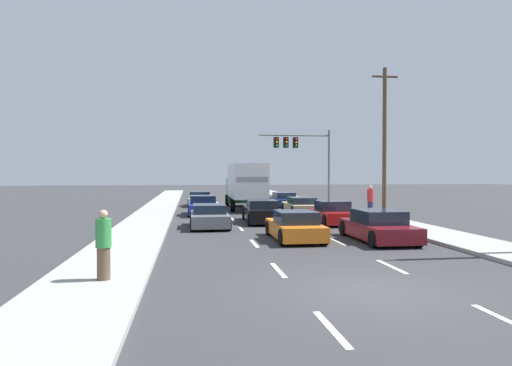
{
  "coord_description": "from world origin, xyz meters",
  "views": [
    {
      "loc": [
        -4.17,
        -10.31,
        2.77
      ],
      "look_at": [
        -0.35,
        16.61,
        2.17
      ],
      "focal_mm": 32.53,
      "sensor_mm": 36.0,
      "label": 1
    }
  ],
  "objects_px": {
    "box_truck": "(245,183)",
    "car_orange": "(295,227)",
    "car_blue": "(203,206)",
    "utility_pole_mid": "(384,139)",
    "car_silver": "(200,199)",
    "car_black": "(262,212)",
    "car_red": "(332,214)",
    "car_tan": "(301,206)",
    "pedestrian_mid_block": "(370,200)",
    "car_gray": "(209,217)",
    "pedestrian_near_corner": "(103,245)",
    "car_maroon": "(378,227)",
    "traffic_signal_mast": "(297,148)",
    "car_navy": "(284,200)"
  },
  "relations": [
    {
      "from": "car_orange",
      "to": "traffic_signal_mast",
      "type": "bearing_deg",
      "value": 76.57
    },
    {
      "from": "car_tan",
      "to": "car_red",
      "type": "distance_m",
      "value": 6.33
    },
    {
      "from": "car_blue",
      "to": "box_truck",
      "type": "relative_size",
      "value": 0.48
    },
    {
      "from": "car_tan",
      "to": "car_gray",
      "type": "bearing_deg",
      "value": -132.68
    },
    {
      "from": "box_truck",
      "to": "car_tan",
      "type": "relative_size",
      "value": 1.98
    },
    {
      "from": "traffic_signal_mast",
      "to": "utility_pole_mid",
      "type": "relative_size",
      "value": 0.68
    },
    {
      "from": "traffic_signal_mast",
      "to": "utility_pole_mid",
      "type": "distance_m",
      "value": 11.72
    },
    {
      "from": "utility_pole_mid",
      "to": "pedestrian_near_corner",
      "type": "distance_m",
      "value": 24.27
    },
    {
      "from": "car_red",
      "to": "car_orange",
      "type": "bearing_deg",
      "value": -121.1
    },
    {
      "from": "car_blue",
      "to": "utility_pole_mid",
      "type": "relative_size",
      "value": 0.44
    },
    {
      "from": "car_blue",
      "to": "car_red",
      "type": "distance_m",
      "value": 9.31
    },
    {
      "from": "car_gray",
      "to": "car_maroon",
      "type": "bearing_deg",
      "value": -40.21
    },
    {
      "from": "car_gray",
      "to": "car_black",
      "type": "distance_m",
      "value": 3.59
    },
    {
      "from": "pedestrian_near_corner",
      "to": "utility_pole_mid",
      "type": "bearing_deg",
      "value": 50.3
    },
    {
      "from": "car_maroon",
      "to": "box_truck",
      "type": "bearing_deg",
      "value": 101.38
    },
    {
      "from": "car_maroon",
      "to": "pedestrian_near_corner",
      "type": "xyz_separation_m",
      "value": [
        -9.68,
        -6.18,
        0.42
      ]
    },
    {
      "from": "car_gray",
      "to": "car_maroon",
      "type": "relative_size",
      "value": 0.9
    },
    {
      "from": "car_blue",
      "to": "car_orange",
      "type": "distance_m",
      "value": 12.39
    },
    {
      "from": "traffic_signal_mast",
      "to": "box_truck",
      "type": "bearing_deg",
      "value": -130.98
    },
    {
      "from": "car_red",
      "to": "car_blue",
      "type": "bearing_deg",
      "value": 137.02
    },
    {
      "from": "car_silver",
      "to": "utility_pole_mid",
      "type": "bearing_deg",
      "value": -34.66
    },
    {
      "from": "car_black",
      "to": "utility_pole_mid",
      "type": "bearing_deg",
      "value": 26.78
    },
    {
      "from": "box_truck",
      "to": "car_maroon",
      "type": "bearing_deg",
      "value": -78.62
    },
    {
      "from": "car_blue",
      "to": "car_black",
      "type": "bearing_deg",
      "value": -58.14
    },
    {
      "from": "car_tan",
      "to": "pedestrian_mid_block",
      "type": "xyz_separation_m",
      "value": [
        3.49,
        -3.51,
        0.56
      ]
    },
    {
      "from": "box_truck",
      "to": "pedestrian_near_corner",
      "type": "distance_m",
      "value": 24.05
    },
    {
      "from": "car_black",
      "to": "car_tan",
      "type": "bearing_deg",
      "value": 55.37
    },
    {
      "from": "car_silver",
      "to": "car_tan",
      "type": "bearing_deg",
      "value": -51.05
    },
    {
      "from": "car_red",
      "to": "car_navy",
      "type": "bearing_deg",
      "value": 90.07
    },
    {
      "from": "car_black",
      "to": "traffic_signal_mast",
      "type": "xyz_separation_m",
      "value": [
        5.76,
        15.85,
        4.49
      ]
    },
    {
      "from": "utility_pole_mid",
      "to": "car_gray",
      "type": "bearing_deg",
      "value": -151.48
    },
    {
      "from": "car_tan",
      "to": "utility_pole_mid",
      "type": "relative_size",
      "value": 0.46
    },
    {
      "from": "utility_pole_mid",
      "to": "car_red",
      "type": "bearing_deg",
      "value": -132.9
    },
    {
      "from": "box_truck",
      "to": "pedestrian_mid_block",
      "type": "height_order",
      "value": "box_truck"
    },
    {
      "from": "box_truck",
      "to": "car_maroon",
      "type": "height_order",
      "value": "box_truck"
    },
    {
      "from": "car_black",
      "to": "car_tan",
      "type": "xyz_separation_m",
      "value": [
        3.46,
        5.02,
        -0.06
      ]
    },
    {
      "from": "car_navy",
      "to": "car_tan",
      "type": "relative_size",
      "value": 1.0
    },
    {
      "from": "car_silver",
      "to": "utility_pole_mid",
      "type": "distance_m",
      "value": 15.73
    },
    {
      "from": "car_black",
      "to": "car_red",
      "type": "xyz_separation_m",
      "value": [
        3.68,
        -1.31,
        -0.02
      ]
    },
    {
      "from": "pedestrian_near_corner",
      "to": "pedestrian_mid_block",
      "type": "relative_size",
      "value": 0.93
    },
    {
      "from": "box_truck",
      "to": "car_orange",
      "type": "relative_size",
      "value": 2.19
    },
    {
      "from": "car_silver",
      "to": "car_gray",
      "type": "bearing_deg",
      "value": -89.33
    },
    {
      "from": "car_silver",
      "to": "car_black",
      "type": "distance_m",
      "value": 13.59
    },
    {
      "from": "car_blue",
      "to": "car_gray",
      "type": "bearing_deg",
      "value": -88.83
    },
    {
      "from": "car_silver",
      "to": "car_navy",
      "type": "xyz_separation_m",
      "value": [
        6.83,
        -1.45,
        -0.03
      ]
    },
    {
      "from": "box_truck",
      "to": "car_black",
      "type": "bearing_deg",
      "value": -91.21
    },
    {
      "from": "car_gray",
      "to": "traffic_signal_mast",
      "type": "distance_m",
      "value": 20.37
    },
    {
      "from": "utility_pole_mid",
      "to": "pedestrian_near_corner",
      "type": "xyz_separation_m",
      "value": [
        -15.28,
        -18.4,
        -4.1
      ]
    },
    {
      "from": "car_black",
      "to": "traffic_signal_mast",
      "type": "relative_size",
      "value": 0.7
    },
    {
      "from": "car_blue",
      "to": "car_tan",
      "type": "relative_size",
      "value": 0.94
    }
  ]
}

